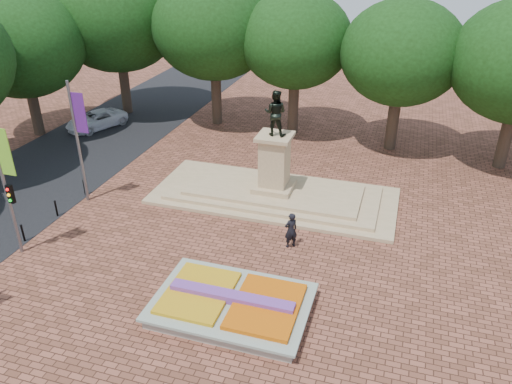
{
  "coord_description": "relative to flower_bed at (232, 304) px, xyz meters",
  "views": [
    {
      "loc": [
        6.66,
        -16.79,
        13.83
      ],
      "look_at": [
        0.05,
        4.34,
        2.2
      ],
      "focal_mm": 35.0,
      "sensor_mm": 36.0,
      "label": 1
    }
  ],
  "objects": [
    {
      "name": "flower_bed",
      "position": [
        0.0,
        0.0,
        0.0
      ],
      "size": [
        6.3,
        4.3,
        0.91
      ],
      "color": "gray",
      "rests_on": "ground"
    },
    {
      "name": "van",
      "position": [
        -17.44,
        17.0,
        0.29
      ],
      "size": [
        3.93,
        5.31,
        1.34
      ],
      "primitive_type": "imported",
      "rotation": [
        0.0,
        0.0,
        -0.4
      ],
      "color": "white",
      "rests_on": "ground"
    },
    {
      "name": "banner_poles",
      "position": [
        -11.1,
        0.69,
        3.5
      ],
      "size": [
        0.88,
        11.17,
        7.0
      ],
      "color": "slate",
      "rests_on": "ground"
    },
    {
      "name": "monument",
      "position": [
        -1.03,
        10.0,
        0.5
      ],
      "size": [
        14.0,
        6.0,
        6.4
      ],
      "color": "tan",
      "rests_on": "ground"
    },
    {
      "name": "tree_row_back",
      "position": [
        1.31,
        20.0,
        6.29
      ],
      "size": [
        44.8,
        8.8,
        10.43
      ],
      "color": "#32231B",
      "rests_on": "ground"
    },
    {
      "name": "pedestrian",
      "position": [
        1.12,
        5.32,
        0.56
      ],
      "size": [
        0.81,
        0.79,
        1.88
      ],
      "primitive_type": "imported",
      "rotation": [
        0.0,
        0.0,
        3.87
      ],
      "color": "black",
      "rests_on": "ground"
    },
    {
      "name": "bollard_row",
      "position": [
        -11.73,
        0.5,
        0.15
      ],
      "size": [
        0.12,
        13.12,
        0.98
      ],
      "color": "black",
      "rests_on": "ground"
    },
    {
      "name": "ground",
      "position": [
        -1.03,
        2.0,
        -0.38
      ],
      "size": [
        90.0,
        90.0,
        0.0
      ],
      "primitive_type": "plane",
      "color": "brown",
      "rests_on": "ground"
    },
    {
      "name": "asphalt_street",
      "position": [
        -16.03,
        7.0,
        -0.37
      ],
      "size": [
        9.0,
        90.0,
        0.02
      ],
      "primitive_type": "cube",
      "color": "black",
      "rests_on": "ground"
    }
  ]
}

